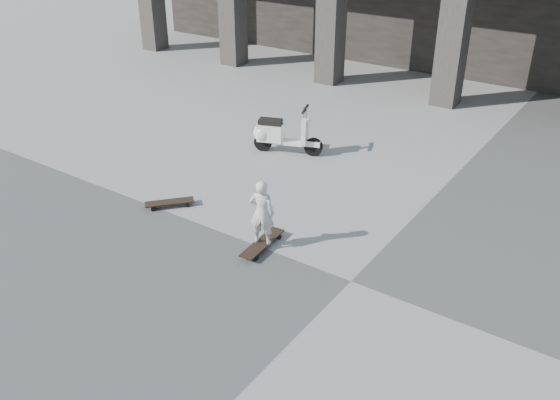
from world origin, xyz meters
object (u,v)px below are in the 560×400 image
Objects in this scene: skateboard_spare at (170,203)px; child at (262,212)px; longboard at (262,243)px; scooter at (276,134)px.

child is at bearing -53.14° from skateboard_spare.
child reaches higher than longboard.
skateboard_spare is at bearing -23.76° from child.
longboard is 0.95× the size of child.
skateboard_spare is 2.28m from child.
scooter is (-2.04, 3.32, 0.34)m from longboard.
scooter is at bearing -77.96° from child.
longboard is 1.30× the size of skateboard_spare.
scooter is at bearing 27.06° from longboard.
longboard is 0.57m from child.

